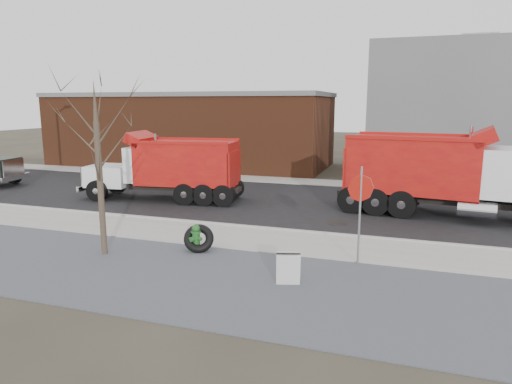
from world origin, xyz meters
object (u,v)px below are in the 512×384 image
(sandwich_board, at_px, (288,269))
(truck_tire, at_px, (199,239))
(fire_hydrant, at_px, (196,239))
(dump_truck_red_a, at_px, (443,172))
(dump_truck_red_b, at_px, (169,166))
(stop_sign, at_px, (360,199))

(sandwich_board, bearing_deg, truck_tire, 135.42)
(fire_hydrant, relative_size, truck_tire, 0.77)
(fire_hydrant, height_order, dump_truck_red_a, dump_truck_red_a)
(truck_tire, relative_size, dump_truck_red_b, 0.15)
(truck_tire, bearing_deg, dump_truck_red_a, 44.32)
(fire_hydrant, relative_size, dump_truck_red_b, 0.11)
(fire_hydrant, xyz_separation_m, truck_tire, (0.08, 0.03, 0.01))
(dump_truck_red_b, bearing_deg, stop_sign, 139.27)
(fire_hydrant, xyz_separation_m, dump_truck_red_a, (7.44, 7.22, 1.43))
(stop_sign, xyz_separation_m, dump_truck_red_b, (-9.39, 6.18, -0.30))
(fire_hydrant, relative_size, stop_sign, 0.31)
(stop_sign, relative_size, dump_truck_red_b, 0.37)
(fire_hydrant, height_order, dump_truck_red_b, dump_truck_red_b)
(dump_truck_red_a, relative_size, dump_truck_red_b, 1.19)
(dump_truck_red_a, bearing_deg, fire_hydrant, -128.26)
(dump_truck_red_b, bearing_deg, sandwich_board, 126.32)
(fire_hydrant, distance_m, dump_truck_red_a, 10.47)
(sandwich_board, height_order, dump_truck_red_a, dump_truck_red_a)
(dump_truck_red_b, bearing_deg, dump_truck_red_a, 175.88)
(truck_tire, distance_m, stop_sign, 5.04)
(truck_tire, distance_m, dump_truck_red_a, 10.38)
(truck_tire, height_order, dump_truck_red_b, dump_truck_red_b)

